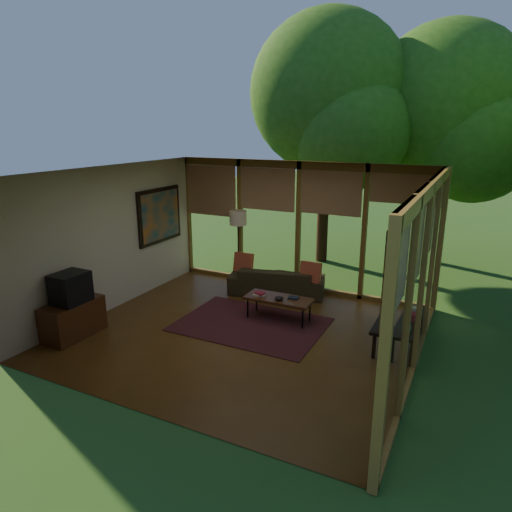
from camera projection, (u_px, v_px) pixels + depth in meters
The scene contains 25 objects.
floor at pixel (242, 333), 7.70m from camera, with size 5.50×5.50×0.00m, color brown.
ceiling at pixel (241, 172), 6.96m from camera, with size 5.50×5.50×0.00m, color silver.
wall_left at pixel (112, 239), 8.51m from camera, with size 0.04×5.00×2.70m, color beige.
wall_front at pixel (138, 311), 5.18m from camera, with size 5.50×0.04×2.70m, color beige.
window_wall_back at pixel (298, 227), 9.48m from camera, with size 5.50×0.12×2.70m, color olive.
window_wall_right at pixel (421, 282), 6.16m from camera, with size 0.12×5.00×2.70m, color olive.
tree_nw at pixel (329, 93), 10.81m from camera, with size 3.74×3.74×6.00m.
tree_ne at pixel (445, 106), 10.77m from camera, with size 3.81×3.81×5.73m.
rug at pixel (251, 324), 8.04m from camera, with size 2.52×1.78×0.01m, color maroon.
sofa at pixel (277, 281), 9.46m from camera, with size 1.94×0.76×0.57m, color #352E1A.
pillow_left at pixel (244, 263), 9.65m from camera, with size 0.41×0.14×0.41m, color maroon.
pillow_right at pixel (311, 273), 9.01m from camera, with size 0.41×0.14×0.41m, color maroon.
ct_book_lower at pixel (260, 295), 8.23m from camera, with size 0.22×0.16×0.03m, color #B3ADA2.
ct_book_upper at pixel (260, 293), 8.22m from camera, with size 0.18×0.13×0.03m, color maroon.
ct_book_side at pixel (293, 298), 8.09m from camera, with size 0.18×0.14×0.03m, color black.
ct_bowl at pixel (279, 298), 8.01m from camera, with size 0.16×0.16×0.07m, color black.
media_cabinet at pixel (73, 319), 7.54m from camera, with size 0.50×1.00×0.60m, color #502B15.
television at pixel (70, 288), 7.38m from camera, with size 0.45×0.55×0.50m, color black.
console_book_a at pixel (394, 326), 6.83m from camera, with size 0.20×0.14×0.07m, color #365F4F.
console_book_b at pixel (399, 314), 7.21m from camera, with size 0.23×0.17×0.10m, color maroon.
console_book_c at pixel (403, 307), 7.56m from camera, with size 0.21×0.15×0.06m, color #B3ADA2.
floor_lamp at pixel (238, 222), 9.67m from camera, with size 0.36×0.36×1.65m.
coffee_table at pixel (279, 299), 8.14m from camera, with size 1.20×0.50×0.43m.
side_console at pixel (398, 321), 7.19m from camera, with size 0.60×1.40×0.46m.
wall_painting at pixel (160, 215), 9.64m from camera, with size 0.06×1.35×1.15m.
Camera 1 is at (3.34, -6.21, 3.38)m, focal length 32.00 mm.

